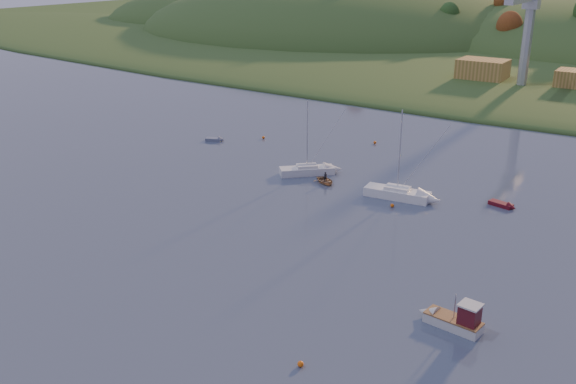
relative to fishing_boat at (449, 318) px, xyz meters
The scene contains 19 objects.
ground 29.44m from the fishing_boat, 140.69° to the right, with size 500.00×500.00×0.00m, color #333B53.
shore_slope 148.12m from the fishing_boat, 98.84° to the left, with size 640.00×150.00×7.00m, color #2A4D1F.
hill_left_far 268.25m from the fishing_boat, 132.95° to the left, with size 120.00×100.00×32.00m, color #2A4D1F.
hill_left 213.56m from the fishing_boat, 121.87° to the left, with size 170.00×140.00×44.00m, color #2A4D1F.
hillside_trees 167.91m from the fishing_boat, 97.79° to the left, with size 280.00×50.00×32.00m, color #194418, non-canonical shape.
wharf 104.87m from the fishing_boat, 99.76° to the left, with size 42.00×16.00×2.40m, color slate.
shed_west 108.87m from the fishing_boat, 106.43° to the left, with size 11.00×8.00×4.80m, color olive.
dock_crane 103.19m from the fishing_boat, 101.76° to the left, with size 3.20×28.00×20.30m.
fishing_boat is the anchor object (origin of this frame).
sailboat_near 42.52m from the fishing_boat, 138.91° to the left, with size 7.37×7.19×10.99m.
sailboat_far 31.27m from the fishing_boat, 122.71° to the left, with size 8.84×3.54×11.94m.
canoe 38.06m from the fishing_boat, 136.83° to the left, with size 2.57×3.60×0.75m, color #A17E59.
paddler 38.06m from the fishing_boat, 136.83° to the left, with size 0.52×0.34×1.43m, color black.
red_tender 31.08m from the fishing_boat, 97.15° to the left, with size 3.75×1.99×1.21m.
grey_dinghy 64.56m from the fishing_boat, 147.58° to the left, with size 3.53×2.40×1.24m.
buoy_0 14.33m from the fishing_boat, 121.96° to the right, with size 0.50×0.50×0.50m, color orange.
buoy_1 27.89m from the fishing_boat, 124.97° to the left, with size 0.50×0.50×0.50m, color orange.
buoy_2 63.11m from the fishing_boat, 140.46° to the left, with size 0.50×0.50×0.50m, color orange.
buoy_3 57.20m from the fishing_boat, 122.75° to the left, with size 0.50×0.50×0.50m, color orange.
Camera 1 is at (37.81, -29.34, 30.37)m, focal length 40.00 mm.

